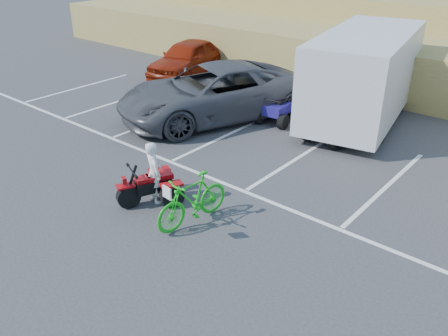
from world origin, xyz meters
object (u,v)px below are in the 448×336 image
Objects in this scene: quad_atv_green at (330,139)px; cargo_trailer at (364,74)px; green_dirt_bike at (193,200)px; red_trike_atv at (150,202)px; rider at (154,172)px; grey_pickup at (214,92)px; red_car at (187,58)px; quad_atv_blue at (278,122)px.

cargo_trailer is at bearing 95.07° from quad_atv_green.
red_trike_atv is at bearing -171.72° from green_dirt_bike.
grey_pickup is at bearing -39.37° from rider.
green_dirt_bike is 0.43× the size of red_car.
rider is 6.41m from quad_atv_green.
red_car is (-7.14, 8.82, 0.78)m from red_trike_atv.
grey_pickup is at bearing 134.14° from green_dirt_bike.
green_dirt_bike reaches higher than red_trike_atv.
red_car is at bearing 141.54° from green_dirt_bike.
quad_atv_blue is at bearing 119.07° from red_trike_atv.
cargo_trailer is 3.27m from quad_atv_blue.
green_dirt_bike is 6.84m from quad_atv_blue.
red_car is (-4.52, 3.39, -0.15)m from grey_pickup.
quad_atv_blue is (-0.67, 6.39, -0.78)m from rider.
cargo_trailer reaches higher than grey_pickup.
quad_atv_green is (1.47, 6.19, -0.78)m from rider.
green_dirt_bike is at bearing -88.23° from quad_atv_green.
cargo_trailer is at bearing 104.17° from red_trike_atv.
rider is 0.23× the size of cargo_trailer.
red_trike_atv reaches higher than quad_atv_blue.
cargo_trailer is (4.05, 3.07, 0.70)m from grey_pickup.
cargo_trailer is at bearing -13.85° from red_car.
cargo_trailer is (1.37, 8.36, 0.85)m from rider.
quad_atv_blue is at bearing 177.28° from quad_atv_green.
cargo_trailer is at bearing 97.24° from green_dirt_bike.
red_trike_atv is 6.09m from grey_pickup.
red_car reaches higher than rider.
quad_atv_blue is 0.88× the size of quad_atv_green.
red_trike_atv is at bearing 90.00° from rider.
grey_pickup is 4.34m from quad_atv_green.
red_car is 3.17× the size of quad_atv_blue.
red_trike_atv is 11.37m from red_car.
cargo_trailer is (0.00, 8.47, 1.04)m from green_dirt_bike.
red_car is at bearing -26.56° from rider.
rider is 0.95× the size of quad_atv_green.
red_car is 6.96m from quad_atv_blue.
green_dirt_bike reaches higher than quad_atv_blue.
quad_atv_green reaches higher than red_trike_atv.
rider is 8.51m from cargo_trailer.
green_dirt_bike is 1.36× the size of quad_atv_blue.
rider reaches higher than quad_atv_blue.
rider reaches higher than red_trike_atv.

